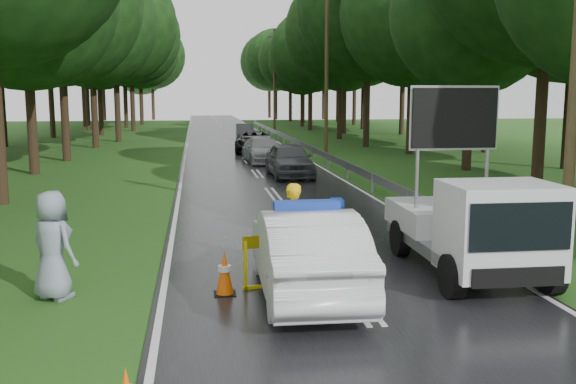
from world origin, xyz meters
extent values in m
plane|color=#254F16|center=(0.00, 0.00, 0.00)|extent=(160.00, 160.00, 0.00)
cube|color=black|center=(0.00, 30.00, 0.01)|extent=(7.00, 140.00, 0.02)
cylinder|color=gray|center=(3.70, 0.00, 0.35)|extent=(0.12, 0.12, 0.70)
cube|color=gray|center=(3.70, 30.00, 0.55)|extent=(0.05, 60.00, 0.30)
cylinder|color=#453520|center=(5.20, 28.00, 5.00)|extent=(0.24, 0.24, 10.00)
cylinder|color=#453520|center=(5.20, 54.00, 5.00)|extent=(0.24, 0.24, 10.00)
cube|color=#453520|center=(5.20, 54.00, 9.20)|extent=(1.40, 0.08, 0.08)
imported|color=silver|center=(-0.80, 0.33, 0.77)|extent=(1.73, 4.73, 1.55)
cube|color=#1938A5|center=(-0.80, 0.33, 1.63)|extent=(1.17, 0.35, 0.15)
cube|color=gray|center=(2.64, 1.62, 0.53)|extent=(1.99, 4.07, 0.24)
cube|color=silver|center=(2.66, 2.59, 0.91)|extent=(2.06, 2.34, 0.53)
cube|color=silver|center=(2.61, -0.10, 1.20)|extent=(1.95, 1.57, 1.63)
cube|color=black|center=(2.60, -0.89, 1.39)|extent=(1.78, 0.07, 0.82)
cube|color=black|center=(2.65, 2.20, 3.07)|extent=(1.83, 0.15, 1.25)
cylinder|color=black|center=(1.70, -0.28, 0.40)|extent=(0.28, 0.81, 0.81)
cylinder|color=black|center=(3.52, -0.31, 0.40)|extent=(0.28, 0.81, 0.81)
cylinder|color=black|center=(1.75, 2.79, 0.40)|extent=(0.28, 0.81, 0.81)
cylinder|color=black|center=(3.57, 2.76, 0.40)|extent=(0.28, 0.81, 0.81)
cube|color=yellow|center=(-1.86, 0.71, 0.47)|extent=(0.07, 0.07, 0.94)
cube|color=yellow|center=(-1.41, 0.82, 0.47)|extent=(0.07, 0.07, 0.94)
cube|color=yellow|center=(-0.04, 1.18, 0.47)|extent=(0.07, 0.07, 0.94)
cube|color=yellow|center=(0.42, 1.29, 0.47)|extent=(0.07, 0.07, 0.94)
cube|color=#F2CC00|center=(-0.72, 1.00, 0.90)|extent=(2.39, 0.65, 0.24)
imported|color=yellow|center=(-0.82, 2.00, 0.90)|extent=(0.78, 0.76, 1.79)
imported|color=#1B4AB2|center=(-0.18, 0.50, 0.86)|extent=(0.88, 0.70, 1.73)
imported|color=gray|center=(-5.21, 0.72, 0.96)|extent=(1.12, 1.06, 1.93)
imported|color=#43474C|center=(1.30, 16.89, 0.74)|extent=(1.89, 4.42, 1.49)
imported|color=#9B9EA3|center=(0.80, 22.89, 0.66)|extent=(2.20, 4.70, 1.33)
imported|color=black|center=(0.85, 28.89, 0.66)|extent=(2.74, 4.97, 1.32)
imported|color=#45494E|center=(1.13, 40.12, 0.64)|extent=(1.48, 3.92, 1.28)
cube|color=black|center=(0.25, 0.00, 0.02)|extent=(0.35, 0.35, 0.03)
cone|color=#FA5D07|center=(0.25, 0.00, 0.38)|extent=(0.29, 0.29, 0.71)
cube|color=black|center=(1.03, 5.00, 0.01)|extent=(0.33, 0.33, 0.03)
cone|color=#FA5D07|center=(1.03, 5.00, 0.36)|extent=(0.27, 0.27, 0.68)
cube|color=black|center=(-2.25, 0.50, 0.02)|extent=(0.39, 0.39, 0.03)
cone|color=#FA5D07|center=(-2.25, 0.50, 0.43)|extent=(0.32, 0.32, 0.80)
cube|color=black|center=(2.70, 1.50, 0.01)|extent=(0.32, 0.32, 0.03)
cone|color=#FA5D07|center=(2.70, 1.50, 0.35)|extent=(0.27, 0.27, 0.67)
camera|label=1|loc=(-2.70, -10.64, 3.56)|focal=40.00mm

